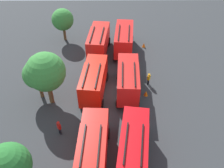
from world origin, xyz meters
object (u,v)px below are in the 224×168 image
at_px(fire_truck_3, 93,146).
at_px(firefighter_1, 103,27).
at_px(fire_truck_0, 134,144).
at_px(firefighter_2, 59,127).
at_px(tree_0, 9,166).
at_px(firefighter_4, 146,114).
at_px(fire_truck_4, 94,80).
at_px(fire_truck_5, 99,41).
at_px(fire_truck_1, 128,79).
at_px(tree_2, 37,75).
at_px(tree_3, 63,20).
at_px(firefighter_0, 134,63).
at_px(tree_1, 46,72).
at_px(traffic_cone_1, 146,93).
at_px(traffic_cone_0, 144,45).
at_px(firefighter_3, 149,79).
at_px(fire_truck_2, 124,39).

xyz_separation_m(fire_truck_3, firefighter_1, (23.82, -0.44, -1.13)).
xyz_separation_m(fire_truck_0, firefighter_2, (2.95, 7.43, -1.11)).
relative_size(fire_truck_3, tree_0, 1.29).
relative_size(firefighter_1, firefighter_4, 1.05).
height_order(fire_truck_4, fire_truck_5, same).
bearing_deg(firefighter_2, fire_truck_1, 174.96).
relative_size(firefighter_2, tree_2, 0.36).
relative_size(fire_truck_5, tree_0, 1.31).
xyz_separation_m(fire_truck_1, fire_truck_4, (-0.16, 4.06, 0.00)).
xyz_separation_m(fire_truck_1, fire_truck_5, (8.50, 3.75, 0.00)).
bearing_deg(tree_3, tree_0, 177.97).
relative_size(fire_truck_5, firefighter_1, 4.12).
height_order(fire_truck_1, firefighter_0, fire_truck_1).
xyz_separation_m(fire_truck_3, tree_1, (7.83, 5.36, 2.40)).
distance_m(firefighter_4, traffic_cone_1, 3.94).
xyz_separation_m(tree_3, traffic_cone_0, (-2.32, -12.37, -3.11)).
relative_size(fire_truck_4, traffic_cone_1, 10.47).
bearing_deg(firefighter_4, traffic_cone_0, 1.61).
distance_m(fire_truck_1, firefighter_3, 3.34).
distance_m(fire_truck_2, tree_2, 14.21).
distance_m(fire_truck_0, tree_2, 13.61).
distance_m(firefighter_4, tree_3, 20.34).
xyz_separation_m(fire_truck_2, tree_2, (-9.63, 10.37, 1.29)).
bearing_deg(fire_truck_1, traffic_cone_0, -14.18).
bearing_deg(firefighter_3, firefighter_0, -21.34).
relative_size(tree_0, tree_2, 1.11).
distance_m(fire_truck_2, traffic_cone_0, 3.80).
bearing_deg(fire_truck_3, firefighter_1, 1.70).
bearing_deg(tree_0, fire_truck_3, -65.46).
distance_m(tree_1, traffic_cone_0, 17.39).
distance_m(fire_truck_3, firefighter_0, 14.88).
distance_m(fire_truck_5, tree_2, 11.38).
distance_m(fire_truck_1, fire_truck_4, 4.07).
bearing_deg(firefighter_3, firefighter_2, 78.94).
distance_m(fire_truck_3, traffic_cone_1, 10.78).
bearing_deg(tree_3, traffic_cone_0, -100.61).
relative_size(firefighter_1, traffic_cone_1, 2.54).
bearing_deg(firefighter_4, fire_truck_0, 166.50).
bearing_deg(fire_truck_0, fire_truck_1, 8.11).
distance_m(fire_truck_0, traffic_cone_0, 19.72).
bearing_deg(fire_truck_3, firefighter_0, -16.34).
bearing_deg(tree_0, firefighter_3, -43.13).
xyz_separation_m(fire_truck_3, firefighter_4, (4.92, -5.51, -1.19)).
height_order(firefighter_0, tree_2, tree_2).
relative_size(fire_truck_3, tree_3, 1.42).
bearing_deg(tree_0, fire_truck_5, -17.08).
relative_size(firefighter_0, firefighter_1, 1.01).
distance_m(firefighter_4, tree_2, 13.04).
relative_size(tree_1, tree_3, 1.31).
bearing_deg(tree_3, firefighter_4, -146.81).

